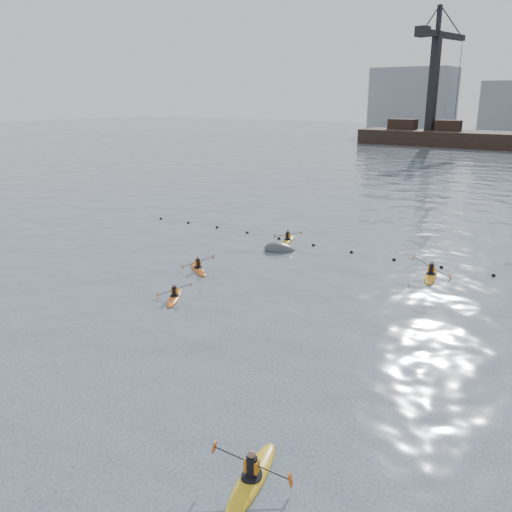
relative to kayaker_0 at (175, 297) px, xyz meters
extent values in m
plane|color=#3A4855|center=(2.90, -9.10, -0.09)|extent=(400.00, 400.00, 0.00)
sphere|color=black|center=(-14.10, 13.40, -0.06)|extent=(0.24, 0.24, 0.24)
sphere|color=black|center=(-11.10, 13.56, -0.06)|extent=(0.24, 0.24, 0.24)
sphere|color=black|center=(-8.10, 13.65, -0.06)|extent=(0.24, 0.24, 0.24)
sphere|color=black|center=(-5.10, 13.62, -0.06)|extent=(0.24, 0.24, 0.24)
sphere|color=black|center=(-2.10, 13.49, -0.06)|extent=(0.24, 0.24, 0.24)
sphere|color=black|center=(0.90, 13.32, -0.06)|extent=(0.24, 0.24, 0.24)
sphere|color=black|center=(3.90, 13.19, -0.06)|extent=(0.24, 0.24, 0.24)
sphere|color=black|center=(6.90, 13.16, -0.06)|extent=(0.24, 0.24, 0.24)
sphere|color=black|center=(9.90, 13.25, -0.06)|extent=(0.24, 0.24, 0.24)
sphere|color=black|center=(12.90, 13.41, -0.06)|extent=(0.24, 0.24, 0.24)
cube|color=black|center=(-25.10, 100.90, 4.11)|extent=(6.00, 3.00, 2.20)
cube|color=black|center=(-15.10, 100.90, 4.11)|extent=(5.00, 3.00, 2.20)
cube|color=black|center=(-19.10, 100.90, 13.01)|extent=(1.85, 1.85, 20.00)
cube|color=black|center=(-18.63, 103.56, 22.41)|extent=(4.31, 17.93, 1.20)
cube|color=black|center=(-20.20, 94.70, 22.41)|extent=(2.62, 2.94, 2.00)
cube|color=black|center=(-19.10, 100.90, 25.51)|extent=(0.93, 0.93, 5.00)
cube|color=gray|center=(-37.10, 140.90, 8.91)|extent=(22.00, 14.00, 18.00)
ellipsoid|color=#D25F13|center=(0.00, 0.00, -0.05)|extent=(1.96, 2.71, 0.28)
cylinder|color=black|center=(0.00, 0.00, 0.06)|extent=(0.73, 0.73, 0.05)
cylinder|color=black|center=(0.00, 0.00, 0.31)|extent=(0.27, 0.27, 0.46)
cube|color=orange|center=(0.00, 0.00, 0.33)|extent=(0.37, 0.33, 0.30)
sphere|color=#8C6651|center=(0.00, 0.00, 0.62)|extent=(0.19, 0.19, 0.19)
cylinder|color=black|center=(0.00, 0.00, 0.40)|extent=(1.59, 0.98, 0.71)
cube|color=#D85914|center=(-0.77, -0.47, 0.09)|extent=(0.19, 0.18, 0.30)
cube|color=#D85914|center=(0.77, 0.47, 0.71)|extent=(0.19, 0.18, 0.30)
ellipsoid|color=gold|center=(11.40, -9.16, -0.04)|extent=(1.53, 3.53, 0.35)
cylinder|color=black|center=(11.40, -9.16, 0.10)|extent=(0.79, 0.79, 0.06)
cylinder|color=black|center=(11.40, -9.16, 0.40)|extent=(0.32, 0.32, 0.56)
cube|color=orange|center=(11.40, -9.16, 0.42)|extent=(0.44, 0.33, 0.37)
sphere|color=#8C6651|center=(11.40, -9.16, 0.78)|extent=(0.23, 0.23, 0.23)
cylinder|color=black|center=(11.40, -9.16, 0.51)|extent=(2.27, 0.62, 0.55)
cube|color=#D85914|center=(10.33, -9.44, 0.74)|extent=(0.17, 0.18, 0.37)
cube|color=#D85914|center=(12.47, -8.89, 0.27)|extent=(0.17, 0.18, 0.37)
ellipsoid|color=#C65812|center=(-2.16, 4.39, -0.05)|extent=(2.82, 2.25, 0.30)
cylinder|color=black|center=(-2.16, 4.39, 0.07)|extent=(0.79, 0.79, 0.06)
cylinder|color=black|center=(-2.16, 4.39, 0.34)|extent=(0.28, 0.28, 0.49)
cube|color=orange|center=(-2.16, 4.39, 0.36)|extent=(0.37, 0.40, 0.32)
sphere|color=#8C6651|center=(-2.16, 4.39, 0.67)|extent=(0.20, 0.20, 0.20)
cylinder|color=black|center=(-2.16, 4.39, 0.43)|extent=(1.21, 1.68, 0.50)
cube|color=#D85914|center=(-2.72, 3.61, 0.22)|extent=(0.18, 0.17, 0.32)
cube|color=#D85914|center=(-1.60, 5.18, 0.65)|extent=(0.18, 0.17, 0.32)
ellipsoid|color=orange|center=(9.89, 11.20, -0.04)|extent=(1.39, 3.44, 0.34)
cylinder|color=black|center=(9.89, 11.20, 0.09)|extent=(0.75, 0.75, 0.06)
cylinder|color=black|center=(9.89, 11.20, 0.39)|extent=(0.32, 0.32, 0.55)
cube|color=orange|center=(9.89, 11.20, 0.41)|extent=(0.42, 0.31, 0.36)
sphere|color=#8C6651|center=(9.89, 11.20, 0.76)|extent=(0.22, 0.22, 0.22)
cylinder|color=black|center=(9.89, 11.20, 0.49)|extent=(2.06, 0.49, 1.06)
cube|color=#D85914|center=(8.84, 10.97, 0.97)|extent=(0.23, 0.19, 0.35)
cube|color=#D85914|center=(10.94, 11.43, 0.02)|extent=(0.23, 0.19, 0.35)
ellipsoid|color=gold|center=(-1.17, 13.19, -0.05)|extent=(1.42, 3.20, 0.31)
cylinder|color=black|center=(-1.17, 13.19, 0.08)|extent=(0.72, 0.72, 0.06)
cylinder|color=black|center=(-1.17, 13.19, 0.36)|extent=(0.30, 0.30, 0.51)
cube|color=orange|center=(-1.17, 13.19, 0.38)|extent=(0.40, 0.30, 0.33)
sphere|color=#8C6651|center=(-1.17, 13.19, 0.70)|extent=(0.21, 0.21, 0.21)
cylinder|color=black|center=(-1.17, 13.19, 0.45)|extent=(2.05, 0.58, 0.53)
cube|color=#D85914|center=(-2.14, 12.93, 0.23)|extent=(0.16, 0.17, 0.34)
cube|color=#D85914|center=(-0.21, 13.45, 0.68)|extent=(0.16, 0.17, 0.34)
ellipsoid|color=#424648|center=(-0.33, 10.85, -0.09)|extent=(2.74, 2.43, 1.55)
camera|label=1|loc=(18.62, -19.36, 10.07)|focal=38.00mm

